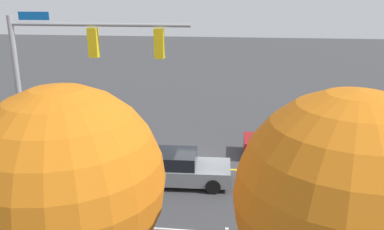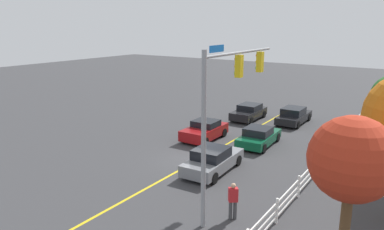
{
  "view_description": "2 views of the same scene",
  "coord_description": "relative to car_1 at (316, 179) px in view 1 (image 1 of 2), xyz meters",
  "views": [
    {
      "loc": [
        -1.79,
        17.83,
        8.12
      ],
      "look_at": [
        0.42,
        -0.51,
        2.51
      ],
      "focal_mm": 37.83,
      "sensor_mm": 36.0,
      "label": 1
    },
    {
      "loc": [
        18.11,
        11.81,
        8.32
      ],
      "look_at": [
        0.16,
        -0.17,
        2.98
      ],
      "focal_mm": 34.6,
      "sensor_mm": 36.0,
      "label": 2
    }
  ],
  "objects": [
    {
      "name": "pedestrian",
      "position": [
        10.05,
        3.22,
        0.3
      ],
      "size": [
        0.46,
        0.47,
        1.69
      ],
      "rotation": [
        0.0,
        0.0,
        3.83
      ],
      "color": "#3F3F42",
      "rests_on": "ground_plane"
    },
    {
      "name": "signal_assembly",
      "position": [
        9.36,
        2.44,
        4.59
      ],
      "size": [
        6.41,
        0.38,
        7.5
      ],
      "color": "gray",
      "rests_on": "ground_plane"
    },
    {
      "name": "lane_center_stripe",
      "position": [
        1.09,
        -1.95,
        -0.63
      ],
      "size": [
        28.0,
        0.16,
        0.01
      ],
      "primitive_type": "cube",
      "color": "gold",
      "rests_on": "ground_plane"
    },
    {
      "name": "car_1",
      "position": [
        0.0,
        0.0,
        0.0
      ],
      "size": [
        4.3,
        2.14,
        1.33
      ],
      "rotation": [
        0.0,
        0.0,
        3.19
      ],
      "color": "#0C4C2D",
      "rests_on": "ground_plane"
    },
    {
      "name": "tree_2",
      "position": [
        1.53,
        9.82,
        4.28
      ],
      "size": [
        3.63,
        3.63,
        6.75
      ],
      "color": "brown",
      "rests_on": "ground_plane"
    },
    {
      "name": "car_2",
      "position": [
        0.94,
        -3.88,
        0.05
      ],
      "size": [
        4.02,
        2.07,
        1.41
      ],
      "rotation": [
        0.0,
        0.0,
        6.3
      ],
      "color": "maroon",
      "rests_on": "ground_plane"
    },
    {
      "name": "car_3",
      "position": [
        5.88,
        -0.28,
        0.05
      ],
      "size": [
        4.57,
        2.14,
        1.45
      ],
      "rotation": [
        0.0,
        0.0,
        3.18
      ],
      "color": "slate",
      "rests_on": "ground_plane"
    },
    {
      "name": "ground_plane",
      "position": [
        5.09,
        -1.95,
        -0.63
      ],
      "size": [
        120.0,
        120.0,
        0.0
      ],
      "primitive_type": "plane",
      "color": "#38383A"
    },
    {
      "name": "tree_1",
      "position": [
        6.51,
        9.25,
        3.99
      ],
      "size": [
        3.78,
        3.78,
        6.56
      ],
      "color": "brown",
      "rests_on": "ground_plane"
    }
  ]
}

